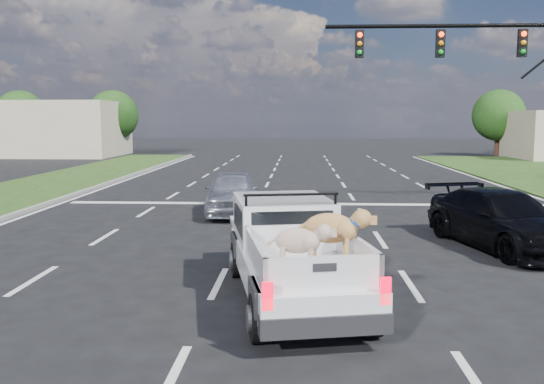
{
  "coord_description": "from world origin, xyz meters",
  "views": [
    {
      "loc": [
        -0.28,
        -10.24,
        3.0
      ],
      "look_at": [
        -0.86,
        2.0,
        1.44
      ],
      "focal_mm": 38.0,
      "sensor_mm": 36.0,
      "label": 1
    }
  ],
  "objects": [
    {
      "name": "curb_left",
      "position": [
        -9.05,
        6.0,
        0.07
      ],
      "size": [
        0.15,
        60.0,
        0.14
      ],
      "primitive_type": "cube",
      "color": "gray",
      "rests_on": "ground"
    },
    {
      "name": "silver_sedan",
      "position": [
        -2.4,
        7.82,
        0.69
      ],
      "size": [
        1.99,
        4.19,
        1.38
      ],
      "primitive_type": "imported",
      "rotation": [
        0.0,
        0.0,
        0.09
      ],
      "color": "silver",
      "rests_on": "ground"
    },
    {
      "name": "tree_far_b",
      "position": [
        -24.0,
        38.0,
        3.29
      ],
      "size": [
        4.2,
        4.2,
        5.4
      ],
      "color": "#332114",
      "rests_on": "ground"
    },
    {
      "name": "traffic_signal",
      "position": [
        7.2,
        10.5,
        4.73
      ],
      "size": [
        9.11,
        0.31,
        7.0
      ],
      "color": "black",
      "rests_on": "ground"
    },
    {
      "name": "black_coupe",
      "position": [
        4.46,
        3.24,
        0.67
      ],
      "size": [
        3.05,
        4.97,
        1.35
      ],
      "primitive_type": "imported",
      "rotation": [
        0.0,
        0.0,
        0.27
      ],
      "color": "black",
      "rests_on": "ground"
    },
    {
      "name": "ground",
      "position": [
        0.0,
        0.0,
        0.0
      ],
      "size": [
        160.0,
        160.0,
        0.0
      ],
      "primitive_type": "plane",
      "color": "black",
      "rests_on": "ground"
    },
    {
      "name": "tree_far_d",
      "position": [
        16.0,
        38.0,
        3.29
      ],
      "size": [
        4.2,
        4.2,
        5.4
      ],
      "color": "#332114",
      "rests_on": "ground"
    },
    {
      "name": "tree_far_c",
      "position": [
        -16.0,
        38.0,
        3.29
      ],
      "size": [
        4.2,
        4.2,
        5.4
      ],
      "color": "#332114",
      "rests_on": "ground"
    },
    {
      "name": "building_left",
      "position": [
        -20.0,
        36.0,
        2.2
      ],
      "size": [
        10.0,
        8.0,
        4.4
      ],
      "primitive_type": "cube",
      "color": "#C4B195",
      "rests_on": "ground"
    },
    {
      "name": "pickup_truck",
      "position": [
        -0.39,
        -0.81,
        0.83
      ],
      "size": [
        2.57,
        4.98,
        1.78
      ],
      "rotation": [
        0.0,
        0.0,
        0.19
      ],
      "color": "black",
      "rests_on": "ground"
    },
    {
      "name": "road_markings",
      "position": [
        0.0,
        6.56,
        0.01
      ],
      "size": [
        17.75,
        60.0,
        0.01
      ],
      "color": "silver",
      "rests_on": "ground"
    }
  ]
}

